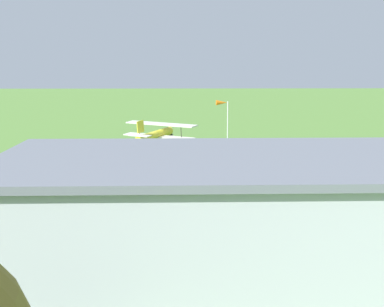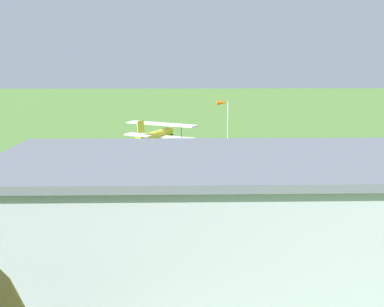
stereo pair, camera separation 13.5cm
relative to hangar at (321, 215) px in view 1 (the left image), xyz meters
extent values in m
plane|color=#568438|center=(2.92, -38.55, -3.10)|extent=(400.00, 400.00, 0.00)
cube|color=#B7BCC6|center=(0.00, 0.02, -0.18)|extent=(32.25, 13.47, 5.83)
cube|color=slate|center=(0.00, 0.02, 2.91)|extent=(32.85, 14.07, 0.35)
cube|color=#384251|center=(0.04, -6.67, -0.71)|extent=(10.00, 0.22, 4.78)
cylinder|color=yellow|center=(9.83, -35.45, -0.24)|extent=(4.19, 5.34, 1.46)
cone|color=black|center=(7.94, -38.10, -0.53)|extent=(0.98, 1.00, 0.72)
cube|color=silver|center=(9.43, -36.01, -0.44)|extent=(8.41, 6.52, 0.24)
cube|color=silver|center=(9.15, -36.39, 0.94)|extent=(8.41, 6.52, 0.24)
cube|color=yellow|center=(11.29, -33.40, 0.96)|extent=(0.78, 1.04, 1.39)
cube|color=silver|center=(11.34, -33.33, -0.01)|extent=(2.64, 2.25, 0.16)
cylinder|color=black|center=(8.78, -35.28, -1.51)|extent=(0.49, 0.60, 0.64)
cylinder|color=black|center=(10.32, -36.38, -1.51)|extent=(0.49, 0.60, 0.64)
cylinder|color=#332D28|center=(6.84, -34.45, 0.25)|extent=(0.19, 0.21, 1.42)
cylinder|color=#332D28|center=(11.74, -37.94, 0.25)|extent=(0.19, 0.21, 1.42)
cube|color=slate|center=(15.68, -15.22, -2.41)|extent=(2.36, 4.59, 0.74)
cube|color=#2D3842|center=(15.68, -15.22, -1.74)|extent=(1.89, 2.65, 0.61)
cylinder|color=black|center=(14.99, -13.62, -2.78)|extent=(0.30, 0.66, 0.64)
cylinder|color=black|center=(16.77, -13.86, -2.78)|extent=(0.30, 0.66, 0.64)
cylinder|color=black|center=(14.59, -16.58, -2.78)|extent=(0.30, 0.66, 0.64)
cylinder|color=black|center=(16.37, -16.82, -2.78)|extent=(0.30, 0.66, 0.64)
cylinder|color=black|center=(20.48, -14.47, -2.78)|extent=(0.27, 0.65, 0.64)
cylinder|color=beige|center=(-0.30, -18.33, -2.70)|extent=(0.37, 0.37, 0.80)
cylinder|color=#3F3F47|center=(-0.30, -18.33, -2.01)|extent=(0.44, 0.44, 0.57)
sphere|color=beige|center=(-0.30, -18.33, -1.62)|extent=(0.22, 0.22, 0.22)
cylinder|color=silver|center=(1.40, -37.37, 0.17)|extent=(0.12, 0.12, 6.55)
cone|color=orange|center=(2.10, -37.37, 3.30)|extent=(1.35, 0.73, 0.60)
camera|label=1|loc=(7.33, 27.61, 7.53)|focal=52.57mm
camera|label=2|loc=(7.19, 27.61, 7.53)|focal=52.57mm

